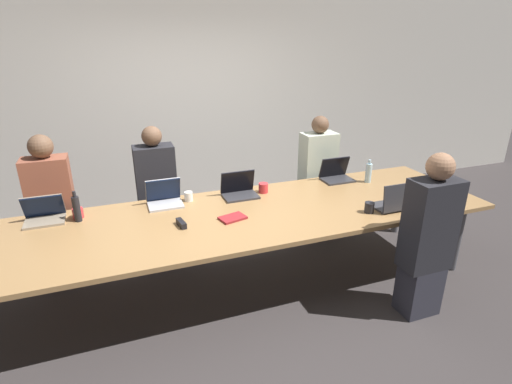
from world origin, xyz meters
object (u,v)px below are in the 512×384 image
object	(u,v)px
cup_far_midleft	(189,196)
laptop_far_center	(239,189)
person_far_right	(317,178)
bottle_far_left	(77,208)
cup_far_left	(78,213)
person_far_left	(54,210)
cup_near_right	(369,207)
laptop_far_right	(336,173)
laptop_near_right	(396,202)
bottle_far_right	(368,173)
laptop_far_left	(44,214)
laptop_far_midleft	(164,197)
person_near_right	(427,240)
cup_far_center	(263,188)
stapler	(181,223)
person_far_midleft	(157,195)

from	to	relation	value
cup_far_midleft	laptop_far_center	world-z (taller)	laptop_far_center
person_far_right	bottle_far_left	bearing A→B (deg)	-169.31
cup_far_left	person_far_left	bearing A→B (deg)	120.59
cup_near_right	laptop_far_right	distance (m)	0.88
laptop_near_right	bottle_far_right	xyz separation A→B (m)	(0.19, 0.70, 0.03)
laptop_far_center	laptop_far_left	bearing A→B (deg)	179.00
laptop_far_midleft	cup_far_left	world-z (taller)	laptop_far_midleft
cup_near_right	cup_far_left	size ratio (longest dim) A/B	1.07
person_near_right	person_far_right	world-z (taller)	person_near_right
person_far_right	laptop_far_center	size ratio (longest dim) A/B	4.15
laptop_far_center	cup_far_center	xyz separation A→B (m)	(0.26, -0.00, -0.02)
stapler	person_near_right	bearing A→B (deg)	-33.22
laptop_far_center	cup_near_right	bearing A→B (deg)	-39.17
cup_far_left	cup_far_center	size ratio (longest dim) A/B	0.93
cup_far_center	person_near_right	bearing A→B (deg)	-53.74
laptop_near_right	person_far_midleft	xyz separation A→B (m)	(-1.97, 1.32, -0.16)
cup_far_left	bottle_far_right	bearing A→B (deg)	-2.20
laptop_far_midleft	stapler	size ratio (longest dim) A/B	2.06
laptop_far_left	stapler	bearing A→B (deg)	-25.30
laptop_far_center	laptop_far_midleft	bearing A→B (deg)	177.01
laptop_near_right	cup_far_center	xyz separation A→B (m)	(-0.98, 0.81, -0.03)
cup_near_right	laptop_far_right	xyz separation A→B (m)	(0.17, 0.87, 0.02)
cup_near_right	stapler	distance (m)	1.66
cup_near_right	laptop_far_midleft	world-z (taller)	laptop_far_midleft
laptop_far_midleft	person_far_left	distance (m)	1.08
person_far_left	laptop_near_right	bearing A→B (deg)	-22.66
cup_near_right	cup_far_left	distance (m)	2.57
laptop_far_left	cup_far_left	world-z (taller)	laptop_far_left
cup_far_center	person_far_midleft	bearing A→B (deg)	153.13
cup_far_left	stapler	xyz separation A→B (m)	(0.81, -0.48, -0.02)
person_far_left	person_far_right	bearing A→B (deg)	-0.17
stapler	laptop_far_right	bearing A→B (deg)	7.33
person_far_right	bottle_far_right	world-z (taller)	person_far_right
person_far_midleft	person_far_right	world-z (taller)	person_far_midleft
laptop_far_midleft	cup_far_midleft	distance (m)	0.23
cup_far_left	laptop_far_center	world-z (taller)	laptop_far_center
laptop_near_right	cup_far_center	distance (m)	1.27
person_far_midleft	cup_far_center	bearing A→B (deg)	-26.87
cup_far_center	cup_far_midleft	bearing A→B (deg)	176.79
person_far_left	cup_far_left	distance (m)	0.50
laptop_far_midleft	person_far_right	bearing A→B (deg)	11.62
person_near_right	laptop_far_midleft	distance (m)	2.33
laptop_far_midleft	person_far_midleft	world-z (taller)	person_far_midleft
cup_near_right	laptop_far_center	xyz separation A→B (m)	(-0.97, 0.79, 0.02)
person_far_left	person_far_right	distance (m)	2.82
laptop_far_midleft	stapler	bearing A→B (deg)	-83.30
laptop_near_right	cup_far_left	bearing A→B (deg)	-16.73
cup_far_center	stapler	world-z (taller)	cup_far_center
laptop_near_right	cup_near_right	world-z (taller)	laptop_near_right
bottle_far_right	person_far_left	bearing A→B (deg)	170.42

